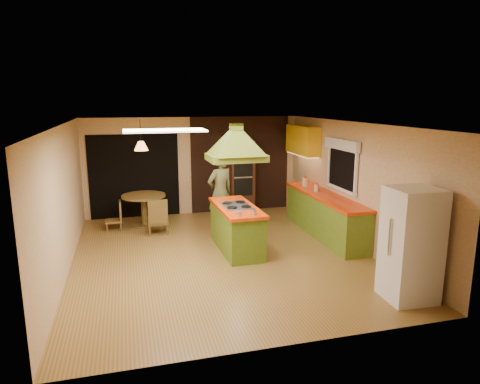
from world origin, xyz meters
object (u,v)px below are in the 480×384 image
object	(u,v)px
wall_oven	(240,177)
kitchen_island	(236,228)
dining_table	(144,204)
refrigerator	(411,245)
canister_large	(305,182)
man	(220,193)

from	to	relation	value
wall_oven	kitchen_island	bearing A→B (deg)	-110.34
kitchen_island	dining_table	xyz separation A→B (m)	(-1.69, 2.12, 0.08)
refrigerator	dining_table	bearing A→B (deg)	129.09
wall_oven	dining_table	world-z (taller)	wall_oven
refrigerator	wall_oven	world-z (taller)	wall_oven
wall_oven	canister_large	size ratio (longest dim) A/B	9.72
man	wall_oven	xyz separation A→B (m)	(0.86, 1.50, 0.05)
kitchen_island	dining_table	world-z (taller)	kitchen_island
refrigerator	dining_table	distance (m)	6.07
refrigerator	canister_large	distance (m)	4.13
refrigerator	canister_large	world-z (taller)	refrigerator
kitchen_island	canister_large	xyz separation A→B (m)	(2.04, 1.40, 0.56)
refrigerator	canister_large	bearing A→B (deg)	90.94
kitchen_island	canister_large	size ratio (longest dim) A/B	9.26
man	canister_large	xyz separation A→B (m)	(2.09, 0.15, 0.12)
dining_table	canister_large	distance (m)	3.83
man	canister_large	world-z (taller)	man
wall_oven	dining_table	bearing A→B (deg)	-170.01
refrigerator	wall_oven	bearing A→B (deg)	103.99
refrigerator	dining_table	size ratio (longest dim) A/B	1.68
refrigerator	canister_large	size ratio (longest dim) A/B	8.71
kitchen_island	refrigerator	xyz separation A→B (m)	(1.95, -2.73, 0.39)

